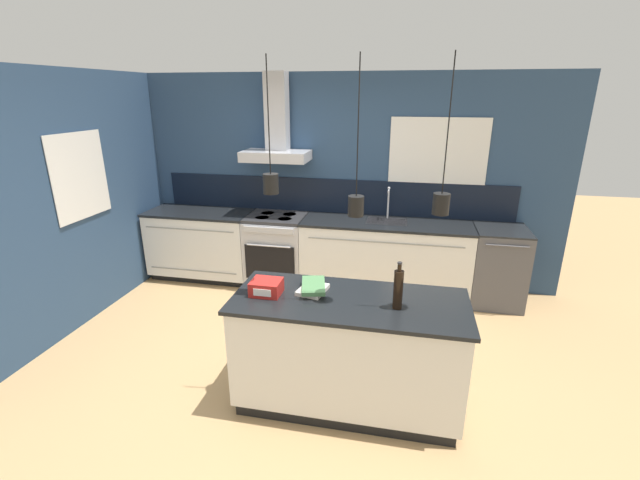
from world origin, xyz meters
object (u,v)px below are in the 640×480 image
at_px(oven_range, 277,250).
at_px(red_supply_box, 266,287).
at_px(dishwasher, 497,266).
at_px(bottle_on_island, 398,289).
at_px(book_stack, 313,287).

relative_size(oven_range, red_supply_box, 4.02).
distance_m(dishwasher, red_supply_box, 3.01).
xyz_separation_m(bottle_on_island, book_stack, (-0.64, 0.14, -0.12)).
distance_m(dishwasher, book_stack, 2.70).
bearing_deg(book_stack, bottle_on_island, -12.14).
bearing_deg(book_stack, dishwasher, 48.87).
height_order(oven_range, dishwasher, same).
xyz_separation_m(oven_range, book_stack, (0.92, -2.00, 0.49)).
height_order(oven_range, red_supply_box, red_supply_box).
bearing_deg(dishwasher, red_supply_box, -134.65).
distance_m(oven_range, book_stack, 2.25).
xyz_separation_m(oven_range, bottle_on_island, (1.56, -2.13, 0.60)).
relative_size(bottle_on_island, book_stack, 1.02).
bearing_deg(oven_range, book_stack, -65.28).
xyz_separation_m(dishwasher, red_supply_box, (-2.09, -2.11, 0.51)).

